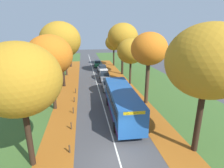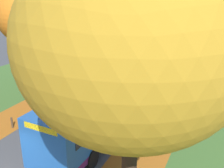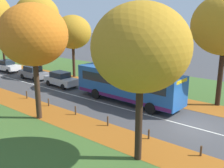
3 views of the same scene
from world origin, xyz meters
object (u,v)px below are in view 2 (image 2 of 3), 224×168
(tree_right_near, at_px, (186,15))
(tree_right_mid, at_px, (205,20))
(car_green_fourth_in_line, at_px, (185,41))
(car_white_third_in_line, at_px, (180,50))
(tree_right_nearest, at_px, (132,45))
(tree_right_distant, at_px, (222,6))
(tree_left_near, at_px, (31,16))
(bollard_sixth, at_px, (92,77))
(tree_left_far, at_px, (121,2))
(car_grey_following, at_px, (163,62))
(car_silver_lead, at_px, (147,76))
(bollard_third, at_px, (12,123))
(bollard_fourth, at_px, (47,103))
(bollard_fifth, at_px, (72,88))
(bus, at_px, (102,106))

(tree_right_near, relative_size, tree_right_mid, 1.13)
(car_green_fourth_in_line, bearing_deg, car_white_third_in_line, -85.33)
(tree_right_nearest, height_order, tree_right_distant, tree_right_nearest)
(tree_right_nearest, bearing_deg, tree_left_near, 140.55)
(tree_right_mid, bearing_deg, bollard_sixth, -160.05)
(tree_left_far, relative_size, tree_right_mid, 1.18)
(car_grey_following, bearing_deg, tree_right_near, -71.04)
(car_white_third_in_line, bearing_deg, bollard_sixth, -112.80)
(tree_left_near, xyz_separation_m, tree_right_near, (11.30, -0.11, 0.51))
(car_silver_lead, bearing_deg, car_green_fourth_in_line, 90.25)
(tree_left_near, xyz_separation_m, tree_right_nearest, (11.75, -9.66, 0.62))
(tree_right_nearest, height_order, bollard_sixth, tree_right_nearest)
(tree_right_mid, distance_m, car_white_third_in_line, 11.51)
(tree_right_near, height_order, bollard_third, tree_right_near)
(tree_right_distant, relative_size, bollard_sixth, 10.95)
(tree_left_near, bearing_deg, car_silver_lead, 39.56)
(tree_left_near, xyz_separation_m, car_green_fourth_in_line, (7.20, 24.81, -5.48))
(tree_right_mid, height_order, bollard_fourth, tree_right_mid)
(tree_left_near, relative_size, car_green_fourth_in_line, 2.02)
(tree_left_far, relative_size, bollard_fifth, 13.57)
(tree_right_nearest, xyz_separation_m, bollard_sixth, (-9.51, 14.71, -6.54))
(car_green_fourth_in_line, bearing_deg, tree_left_near, -106.17)
(car_silver_lead, bearing_deg, tree_left_near, -140.44)
(tree_right_near, distance_m, bus, 7.03)
(bollard_third, bearing_deg, bollard_fifth, 89.94)
(bollard_fourth, distance_m, car_white_third_in_line, 20.59)
(tree_left_far, bearing_deg, bollard_sixth, -79.39)
(tree_right_distant, xyz_separation_m, bollard_fourth, (-9.46, -27.65, -5.61))
(tree_left_far, distance_m, car_silver_lead, 14.17)
(bollard_fourth, bearing_deg, tree_right_distant, 71.10)
(tree_right_distant, bearing_deg, car_green_fourth_in_line, -165.64)
(tree_right_nearest, relative_size, bollard_third, 13.11)
(tree_right_distant, relative_size, car_grey_following, 1.89)
(tree_right_near, distance_m, bollard_fifth, 11.32)
(tree_left_far, height_order, tree_right_nearest, tree_right_nearest)
(bollard_third, distance_m, bollard_fifth, 6.73)
(tree_right_near, bearing_deg, car_silver_lead, 123.33)
(tree_right_mid, bearing_deg, bollard_third, -124.64)
(tree_right_distant, relative_size, car_silver_lead, 1.88)
(car_green_fourth_in_line, bearing_deg, bollard_third, -99.53)
(tree_left_far, bearing_deg, tree_left_near, -90.15)
(car_silver_lead, xyz_separation_m, car_white_third_in_line, (0.46, 12.13, 0.00))
(tree_right_nearest, xyz_separation_m, tree_right_mid, (-0.27, 18.07, -1.24))
(tree_right_near, xyz_separation_m, bollard_sixth, (-9.07, 5.16, -6.43))
(car_green_fourth_in_line, bearing_deg, bollard_fifth, -102.21)
(bollard_fourth, bearing_deg, bus, -14.36)
(tree_right_nearest, xyz_separation_m, bollard_fourth, (-9.53, 7.98, -6.55))
(tree_right_near, bearing_deg, car_grey_following, 108.96)
(car_grey_following, bearing_deg, bollard_sixth, -129.44)
(tree_right_near, distance_m, tree_right_mid, 8.59)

